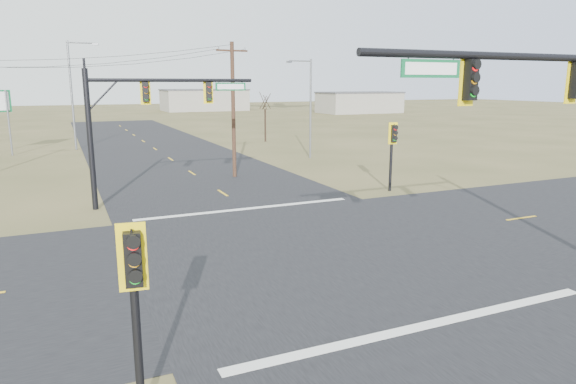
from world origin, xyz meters
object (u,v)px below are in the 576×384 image
object	(u,v)px
utility_pole_near	(233,108)
streetlight_a	(309,103)
streetlight_c	(74,89)
pedestal_signal_sw	(134,278)
bare_tree_c	(265,100)
mast_arm_far	(145,108)
pedestal_signal_ne	(393,141)

from	to	relation	value
utility_pole_near	streetlight_a	world-z (taller)	utility_pole_near
streetlight_c	pedestal_signal_sw	bearing A→B (deg)	-77.43
utility_pole_near	bare_tree_c	size ratio (longest dim) A/B	1.57
pedestal_signal_sw	streetlight_c	size ratio (longest dim) A/B	0.38
mast_arm_far	pedestal_signal_sw	xyz separation A→B (m)	(-3.28, -19.33, -2.30)
pedestal_signal_ne	pedestal_signal_sw	bearing A→B (deg)	-118.17
streetlight_a	bare_tree_c	distance (m)	14.36
pedestal_signal_sw	streetlight_c	xyz separation A→B (m)	(0.64, 47.39, 3.03)
mast_arm_far	utility_pole_near	world-z (taller)	utility_pole_near
bare_tree_c	streetlight_c	bearing A→B (deg)	177.31
pedestal_signal_sw	utility_pole_near	xyz separation A→B (m)	(10.37, 25.63, 1.88)
mast_arm_far	streetlight_a	distance (m)	20.71
pedestal_signal_ne	streetlight_a	distance (m)	15.57
streetlight_a	bare_tree_c	size ratio (longest dim) A/B	1.45
pedestal_signal_ne	pedestal_signal_sw	world-z (taller)	pedestal_signal_ne
streetlight_a	streetlight_c	xyz separation A→B (m)	(-18.91, 15.24, 1.16)
pedestal_signal_ne	streetlight_a	bearing A→B (deg)	102.13
pedestal_signal_sw	utility_pole_near	bearing A→B (deg)	76.20
mast_arm_far	pedestal_signal_ne	world-z (taller)	mast_arm_far
utility_pole_near	bare_tree_c	world-z (taller)	utility_pole_near
utility_pole_near	streetlight_c	xyz separation A→B (m)	(-9.73, 21.75, 1.15)
utility_pole_near	streetlight_c	distance (m)	23.86
utility_pole_near	mast_arm_far	bearing A→B (deg)	-138.36
utility_pole_near	pedestal_signal_sw	bearing A→B (deg)	-112.02
bare_tree_c	mast_arm_far	bearing A→B (deg)	-123.16
mast_arm_far	streetlight_a	bearing A→B (deg)	55.93
mast_arm_far	pedestal_signal_ne	size ratio (longest dim) A/B	2.11
streetlight_c	bare_tree_c	distance (m)	20.41
pedestal_signal_sw	utility_pole_near	distance (m)	27.71
pedestal_signal_ne	streetlight_c	distance (m)	35.23
pedestal_signal_sw	utility_pole_near	size ratio (longest dim) A/B	0.44
pedestal_signal_sw	streetlight_c	world-z (taller)	streetlight_c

